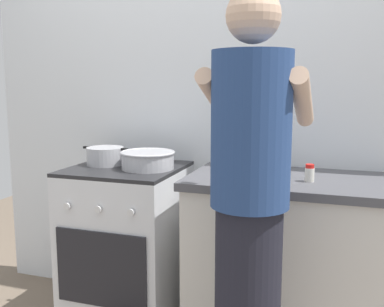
% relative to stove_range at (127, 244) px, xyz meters
% --- Properties ---
extents(back_wall, '(3.20, 0.10, 2.50)m').
position_rel_stove_range_xyz_m(back_wall, '(0.55, 0.35, 0.80)').
color(back_wall, silver).
rests_on(back_wall, ground).
extents(countertop, '(1.00, 0.60, 0.90)m').
position_rel_stove_range_xyz_m(countertop, '(0.90, 0.00, 0.00)').
color(countertop, silver).
rests_on(countertop, ground).
extents(stove_range, '(0.60, 0.62, 0.90)m').
position_rel_stove_range_xyz_m(stove_range, '(0.00, 0.00, 0.00)').
color(stove_range, silver).
rests_on(stove_range, ground).
extents(pot, '(0.28, 0.21, 0.10)m').
position_rel_stove_range_xyz_m(pot, '(-0.14, 0.02, 0.50)').
color(pot, '#B2B2B7').
rests_on(pot, stove_range).
extents(mixing_bowl, '(0.30, 0.30, 0.10)m').
position_rel_stove_range_xyz_m(mixing_bowl, '(0.14, -0.01, 0.50)').
color(mixing_bowl, '#B7B7BC').
rests_on(mixing_bowl, stove_range).
extents(utensil_crock, '(0.10, 0.10, 0.32)m').
position_rel_stove_range_xyz_m(utensil_crock, '(0.71, 0.17, 0.55)').
color(utensil_crock, silver).
rests_on(utensil_crock, countertop).
extents(spice_bottle, '(0.04, 0.04, 0.08)m').
position_rel_stove_range_xyz_m(spice_bottle, '(1.00, -0.06, 0.49)').
color(spice_bottle, silver).
rests_on(spice_bottle, countertop).
extents(person, '(0.41, 0.50, 1.70)m').
position_rel_stove_range_xyz_m(person, '(0.81, -0.56, 0.41)').
color(person, black).
rests_on(person, ground).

